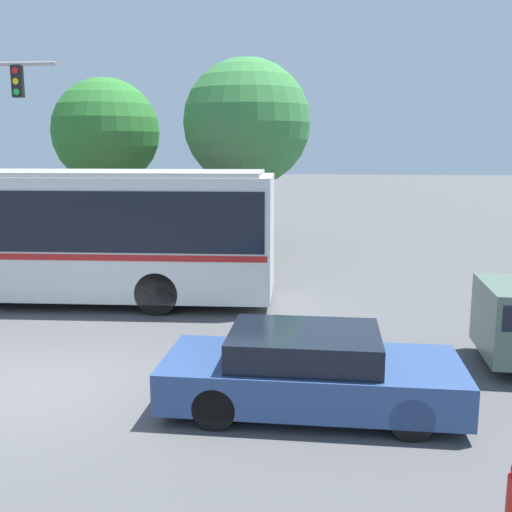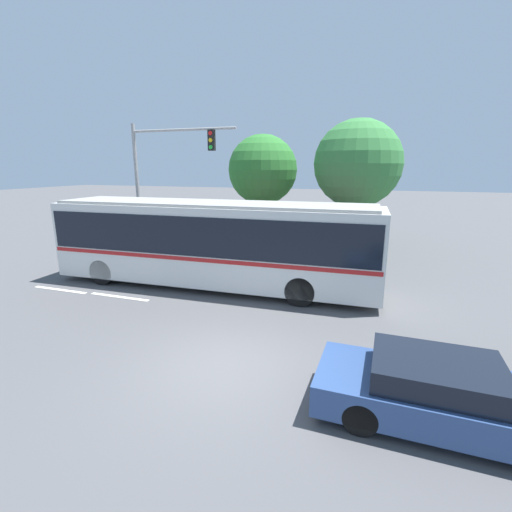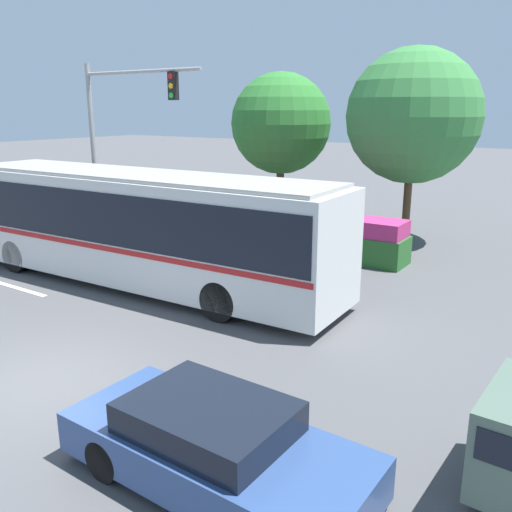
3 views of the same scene
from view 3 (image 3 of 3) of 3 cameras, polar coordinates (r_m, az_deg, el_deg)
name	(u,v)px [view 3 (image 3 of 3)]	position (r m, az deg, el deg)	size (l,w,h in m)	color
ground_plane	(43,382)	(11.23, -21.34, -12.14)	(140.00, 140.00, 0.00)	#4C4C4F
city_bus	(139,222)	(15.84, -12.15, 3.50)	(12.50, 2.99, 3.23)	silver
sedan_foreground	(214,446)	(7.78, -4.41, -19.17)	(4.39, 1.93, 1.19)	navy
traffic_light_pole	(116,126)	(20.98, -14.43, 13.01)	(5.45, 0.24, 6.53)	gray
flowering_hedge	(303,232)	(19.38, 4.98, 2.50)	(7.38, 1.33, 1.46)	#286028
street_tree_left	(281,124)	(23.58, 2.61, 13.64)	(4.20, 4.20, 6.43)	brown
street_tree_centre	(413,116)	(21.33, 16.12, 13.85)	(4.91, 4.91, 7.13)	brown
lane_stripe_mid	(19,288)	(16.93, -23.56, -3.13)	(2.40, 0.16, 0.01)	silver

